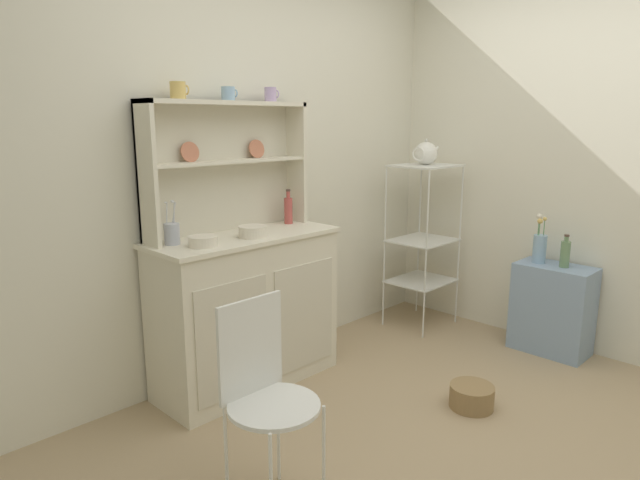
# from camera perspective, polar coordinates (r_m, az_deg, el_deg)

# --- Properties ---
(ground_plane) EXTENTS (3.84, 3.84, 0.00)m
(ground_plane) POSITION_cam_1_polar(r_m,az_deg,el_deg) (2.83, 16.18, -20.85)
(ground_plane) COLOR tan
(ground_plane) RESTS_ON ground
(wall_back) EXTENTS (3.84, 0.05, 2.50)m
(wall_back) POSITION_cam_1_polar(r_m,az_deg,el_deg) (3.45, -7.02, 7.59)
(wall_back) COLOR silver
(wall_back) RESTS_ON ground
(wall_right) EXTENTS (0.05, 3.84, 2.50)m
(wall_right) POSITION_cam_1_polar(r_m,az_deg,el_deg) (3.92, 28.90, 6.72)
(wall_right) COLOR silver
(wall_right) RESTS_ON ground
(hutch_cabinet) EXTENTS (1.11, 0.45, 0.89)m
(hutch_cabinet) POSITION_cam_1_polar(r_m,az_deg,el_deg) (3.25, -7.52, -7.01)
(hutch_cabinet) COLOR silver
(hutch_cabinet) RESTS_ON ground
(hutch_shelf_unit) EXTENTS (1.03, 0.18, 0.73)m
(hutch_shelf_unit) POSITION_cam_1_polar(r_m,az_deg,el_deg) (3.21, -9.78, 8.39)
(hutch_shelf_unit) COLOR beige
(hutch_shelf_unit) RESTS_ON hutch_cabinet
(bakers_rack) EXTENTS (0.46, 0.38, 1.21)m
(bakers_rack) POSITION_cam_1_polar(r_m,az_deg,el_deg) (4.16, 10.52, 1.21)
(bakers_rack) COLOR silver
(bakers_rack) RESTS_ON ground
(side_shelf_blue) EXTENTS (0.28, 0.48, 0.59)m
(side_shelf_blue) POSITION_cam_1_polar(r_m,az_deg,el_deg) (4.02, 22.75, -6.54)
(side_shelf_blue) COLOR #849EBC
(side_shelf_blue) RESTS_ON ground
(wire_chair) EXTENTS (0.36, 0.36, 0.85)m
(wire_chair) POSITION_cam_1_polar(r_m,az_deg,el_deg) (2.24, -5.76, -14.60)
(wire_chair) COLOR white
(wire_chair) RESTS_ON ground
(floor_basket) EXTENTS (0.24, 0.24, 0.13)m
(floor_basket) POSITION_cam_1_polar(r_m,az_deg,el_deg) (3.22, 15.31, -15.23)
(floor_basket) COLOR #93754C
(floor_basket) RESTS_ON ground
(cup_gold_0) EXTENTS (0.09, 0.08, 0.09)m
(cup_gold_0) POSITION_cam_1_polar(r_m,az_deg,el_deg) (3.01, -14.36, 14.66)
(cup_gold_0) COLOR #DBB760
(cup_gold_0) RESTS_ON hutch_shelf_unit
(cup_sky_1) EXTENTS (0.09, 0.07, 0.08)m
(cup_sky_1) POSITION_cam_1_polar(r_m,az_deg,el_deg) (3.18, -9.38, 14.60)
(cup_sky_1) COLOR #8EB2D1
(cup_sky_1) RESTS_ON hutch_shelf_unit
(cup_lilac_2) EXTENTS (0.08, 0.07, 0.08)m
(cup_lilac_2) POSITION_cam_1_polar(r_m,az_deg,el_deg) (3.37, -5.08, 14.65)
(cup_lilac_2) COLOR #B79ECC
(cup_lilac_2) RESTS_ON hutch_shelf_unit
(bowl_mixing_large) EXTENTS (0.15, 0.15, 0.05)m
(bowl_mixing_large) POSITION_cam_1_polar(r_m,az_deg,el_deg) (2.89, -11.93, -0.12)
(bowl_mixing_large) COLOR silver
(bowl_mixing_large) RESTS_ON hutch_cabinet
(bowl_floral_medium) EXTENTS (0.16, 0.16, 0.06)m
(bowl_floral_medium) POSITION_cam_1_polar(r_m,az_deg,el_deg) (3.07, -6.92, 0.88)
(bowl_floral_medium) COLOR silver
(bowl_floral_medium) RESTS_ON hutch_cabinet
(jam_bottle) EXTENTS (0.05, 0.05, 0.21)m
(jam_bottle) POSITION_cam_1_polar(r_m,az_deg,el_deg) (3.44, -3.27, 3.13)
(jam_bottle) COLOR #B74C47
(jam_bottle) RESTS_ON hutch_cabinet
(utensil_jar) EXTENTS (0.08, 0.08, 0.23)m
(utensil_jar) POSITION_cam_1_polar(r_m,az_deg,el_deg) (2.97, -14.96, 0.69)
(utensil_jar) COLOR #B2B7C6
(utensil_jar) RESTS_ON hutch_cabinet
(porcelain_teapot) EXTENTS (0.25, 0.16, 0.19)m
(porcelain_teapot) POSITION_cam_1_polar(r_m,az_deg,el_deg) (4.09, 10.81, 8.74)
(porcelain_teapot) COLOR white
(porcelain_teapot) RESTS_ON bakers_rack
(flower_vase) EXTENTS (0.09, 0.09, 0.33)m
(flower_vase) POSITION_cam_1_polar(r_m,az_deg,el_deg) (3.95, 21.62, -0.63)
(flower_vase) COLOR #8EB2D1
(flower_vase) RESTS_ON side_shelf_blue
(oil_bottle) EXTENTS (0.06, 0.06, 0.21)m
(oil_bottle) POSITION_cam_1_polar(r_m,az_deg,el_deg) (3.90, 23.86, -1.27)
(oil_bottle) COLOR #6B8C60
(oil_bottle) RESTS_ON side_shelf_blue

